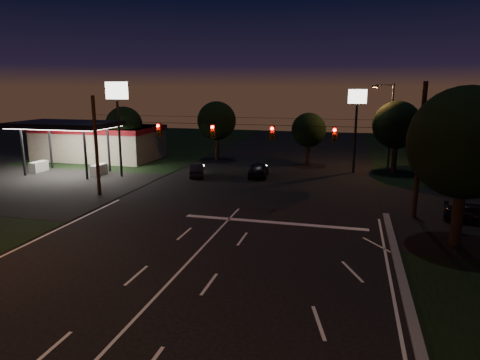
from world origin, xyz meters
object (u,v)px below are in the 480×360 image
(utility_pole_right, at_px, (414,217))
(tree_right_near, at_px, (465,144))
(car_oncoming_a, at_px, (259,169))
(car_cross, at_px, (480,215))
(car_oncoming_b, at_px, (197,170))

(utility_pole_right, xyz_separation_m, tree_right_near, (1.53, -4.83, 5.68))
(utility_pole_right, distance_m, car_oncoming_a, 16.68)
(tree_right_near, bearing_deg, car_cross, 61.67)
(tree_right_near, height_order, car_oncoming_a, tree_right_near)
(utility_pole_right, height_order, car_oncoming_b, utility_pole_right)
(tree_right_near, bearing_deg, utility_pole_right, 107.53)
(tree_right_near, relative_size, car_oncoming_a, 1.99)
(tree_right_near, distance_m, car_oncoming_a, 21.63)
(tree_right_near, relative_size, car_oncoming_b, 2.32)
(car_oncoming_a, xyz_separation_m, car_oncoming_b, (-5.91, -1.37, -0.13))
(tree_right_near, bearing_deg, car_oncoming_b, 145.82)
(utility_pole_right, distance_m, car_oncoming_b, 20.98)
(car_cross, bearing_deg, utility_pole_right, 94.71)
(tree_right_near, distance_m, car_cross, 7.07)
(tree_right_near, relative_size, car_cross, 2.05)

